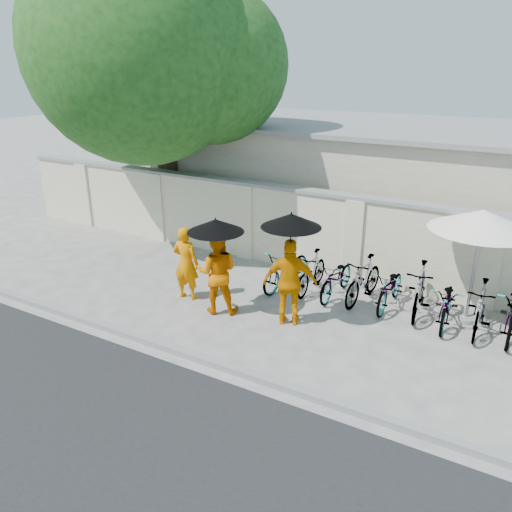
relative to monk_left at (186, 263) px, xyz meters
The scene contains 19 objects.
ground 1.24m from the monk_left, 18.30° to the right, with size 80.00×80.00×0.00m, color #A8A49A.
kerb 2.30m from the monk_left, 66.46° to the right, with size 40.00×0.16×0.12m, color gray.
compound_wall 3.46m from the monk_left, 57.37° to the left, with size 20.00×0.30×2.00m, color white.
building_behind 7.34m from the monk_left, 66.89° to the left, with size 14.00×6.00×3.20m, color beige.
shade_tree 5.76m from the monk_left, 136.14° to the left, with size 6.70×6.20×8.20m.
monk_left is the anchor object (origin of this frame).
monk_center 0.99m from the monk_left, 12.04° to the right, with size 0.88×0.68×1.80m, color #DA6800.
parasol_center 1.53m from the monk_left, 15.73° to the right, with size 1.15×1.15×1.06m.
monk_right 2.52m from the monk_left, ahead, with size 1.06×0.44×1.80m, color orange.
parasol_right 2.89m from the monk_left, ahead, with size 1.16×1.16×1.32m.
patio_umbrella 6.11m from the monk_left, 19.24° to the left, with size 2.11×2.11×2.36m.
bike_0 2.37m from the monk_left, 44.14° to the left, with size 0.62×1.79×0.94m, color #9391A3.
bike_1 2.88m from the monk_left, 37.01° to the left, with size 0.45×1.58×0.95m, color #9391A3.
bike_2 3.39m from the monk_left, 31.19° to the left, with size 0.58×1.65×0.87m, color #9391A3.
bike_3 3.93m from the monk_left, 27.17° to the left, with size 0.48×1.70×1.02m, color #9391A3.
bike_4 4.48m from the monk_left, 23.87° to the left, with size 0.58×1.66×0.87m, color #9391A3.
bike_5 5.03m from the monk_left, 21.02° to the left, with size 0.51×1.80×1.08m, color #9391A3.
bike_6 5.54m from the monk_left, 17.06° to the left, with size 0.59×1.70×0.89m, color #9391A3.
bike_7 6.11m from the monk_left, 15.21° to the left, with size 0.48×1.69×1.02m, color #9391A3.
Camera 1 is at (5.52, -7.81, 4.96)m, focal length 35.00 mm.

